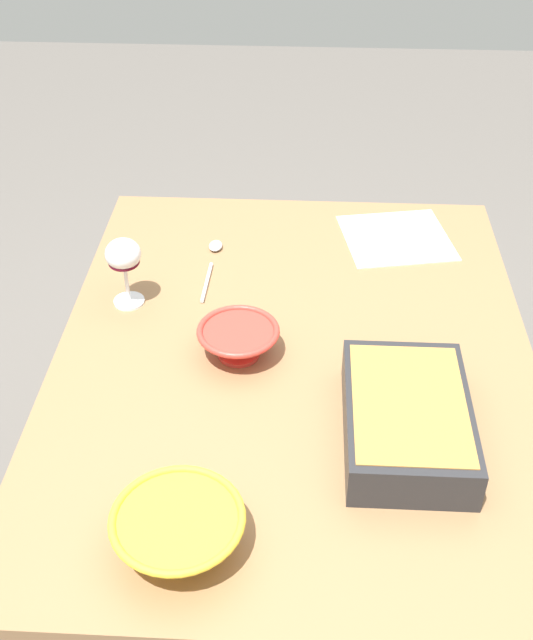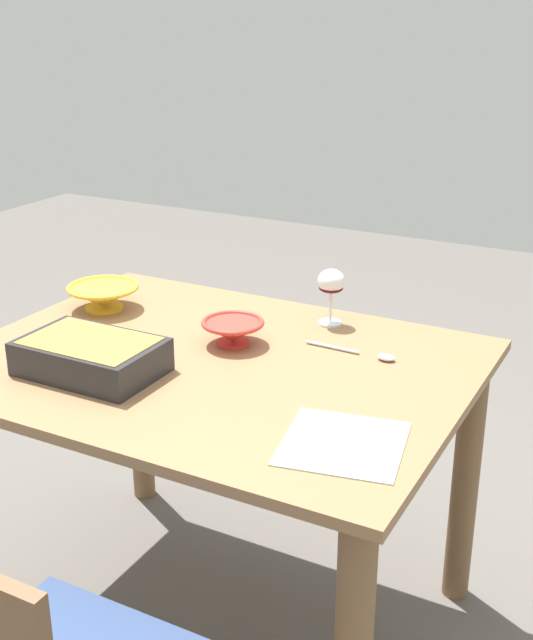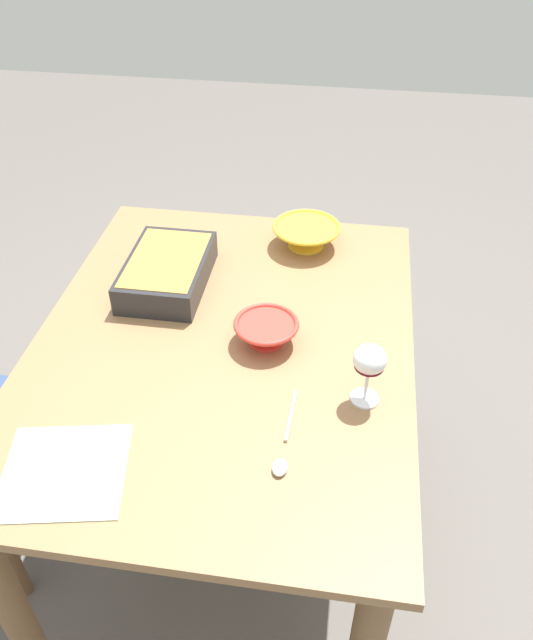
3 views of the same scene
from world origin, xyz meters
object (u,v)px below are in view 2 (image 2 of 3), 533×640
(serving_spoon, at_px, (368,354))
(dining_table, at_px, (215,414))
(napkin, at_px, (343,443))
(mixing_bowl, at_px, (103,295))
(small_bowl, at_px, (233,330))
(casserole_dish, at_px, (91,355))
(wine_glass, at_px, (331,285))

(serving_spoon, bearing_deg, dining_table, -149.11)
(napkin, bearing_deg, mixing_bowl, 156.44)
(mixing_bowl, xyz_separation_m, serving_spoon, (0.77, 0.03, -0.03))
(serving_spoon, bearing_deg, small_bowl, -165.44)
(dining_table, bearing_deg, napkin, -27.86)
(serving_spoon, relative_size, napkin, 0.98)
(casserole_dish, relative_size, serving_spoon, 1.35)
(mixing_bowl, distance_m, serving_spoon, 0.77)
(mixing_bowl, xyz_separation_m, small_bowl, (0.44, -0.05, -0.00))
(small_bowl, distance_m, serving_spoon, 0.34)
(dining_table, distance_m, napkin, 0.51)
(dining_table, bearing_deg, serving_spoon, 30.89)
(dining_table, distance_m, wine_glass, 0.46)
(small_bowl, height_order, serving_spoon, small_bowl)
(casserole_dish, distance_m, mixing_bowl, 0.43)
(casserole_dish, height_order, mixing_bowl, casserole_dish)
(wine_glass, height_order, mixing_bowl, wine_glass)
(wine_glass, bearing_deg, dining_table, -113.14)
(casserole_dish, bearing_deg, napkin, -3.13)
(small_bowl, bearing_deg, casserole_dish, -123.86)
(wine_glass, distance_m, casserole_dish, 0.65)
(casserole_dish, xyz_separation_m, mixing_bowl, (-0.24, 0.35, -0.00))
(mixing_bowl, xyz_separation_m, napkin, (0.88, -0.39, -0.04))
(wine_glass, bearing_deg, casserole_dish, -123.42)
(wine_glass, xyz_separation_m, serving_spoon, (0.17, -0.16, -0.10))
(small_bowl, bearing_deg, dining_table, -85.85)
(dining_table, height_order, casserole_dish, casserole_dish)
(wine_glass, xyz_separation_m, casserole_dish, (-0.36, -0.54, -0.06))
(small_bowl, xyz_separation_m, serving_spoon, (0.33, 0.08, -0.03))
(mixing_bowl, bearing_deg, serving_spoon, 2.48)
(wine_glass, distance_m, serving_spoon, 0.25)
(mixing_bowl, height_order, napkin, mixing_bowl)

